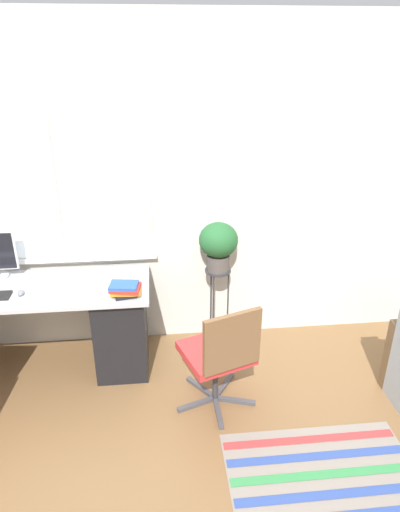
{
  "coord_description": "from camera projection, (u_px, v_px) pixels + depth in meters",
  "views": [
    {
      "loc": [
        0.1,
        -2.86,
        2.45
      ],
      "look_at": [
        0.41,
        0.16,
        1.04
      ],
      "focal_mm": 32.0,
      "sensor_mm": 36.0,
      "label": 1
    }
  ],
  "objects": [
    {
      "name": "ground_plane",
      "position": [
        151.0,
        386.0,
        3.6
      ],
      "size": [
        14.0,
        14.0,
        0.0
      ],
      "primitive_type": "plane",
      "color": "brown"
    },
    {
      "name": "plant_stand",
      "position": [
        218.0,
        282.0,
        3.89
      ],
      "size": [
        0.22,
        0.22,
        0.73
      ],
      "color": "#333338",
      "rests_on": "ground_plane"
    },
    {
      "name": "desk",
      "position": [
        22.0,
        327.0,
        3.63
      ],
      "size": [
        2.05,
        0.65,
        0.76
      ],
      "color": "#B2B7BC",
      "rests_on": "ground_plane"
    },
    {
      "name": "floor_rug_striped",
      "position": [
        323.0,
        475.0,
        2.85
      ],
      "size": [
        1.21,
        0.78,
        0.01
      ],
      "color": "gray",
      "rests_on": "ground_plane"
    },
    {
      "name": "mouse",
      "position": [
        21.0,
        293.0,
        3.38
      ],
      "size": [
        0.04,
        0.07,
        0.04
      ],
      "color": "slate",
      "rests_on": "desk"
    },
    {
      "name": "wall_back_with_window",
      "position": [
        140.0,
        194.0,
        3.69
      ],
      "size": [
        9.0,
        0.12,
        2.7
      ],
      "color": "silver",
      "rests_on": "ground_plane"
    },
    {
      "name": "book_stack",
      "position": [
        125.0,
        289.0,
        3.36
      ],
      "size": [
        0.24,
        0.19,
        0.1
      ],
      "color": "black",
      "rests_on": "desk"
    },
    {
      "name": "potted_plant",
      "position": [
        218.0,
        243.0,
        3.74
      ],
      "size": [
        0.32,
        0.32,
        0.41
      ],
      "color": "#514C47",
      "rests_on": "plant_stand"
    },
    {
      "name": "office_chair_swivel",
      "position": [
        220.0,
        354.0,
        3.21
      ],
      "size": [
        0.6,
        0.59,
        0.89
      ],
      "rotation": [
        0.0,
        0.0,
        3.48
      ],
      "color": "#47474C",
      "rests_on": "ground_plane"
    }
  ]
}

